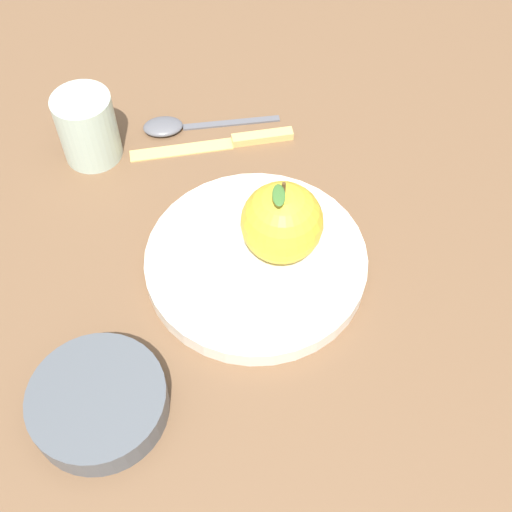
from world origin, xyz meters
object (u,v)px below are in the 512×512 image
(side_bowl, at_px, (98,401))
(knife, at_px, (227,142))
(apple, at_px, (282,223))
(cup, at_px, (87,125))
(dinner_plate, at_px, (256,261))
(spoon, at_px, (178,126))

(side_bowl, bearing_deg, knife, -171.79)
(apple, distance_m, cup, 0.27)
(dinner_plate, xyz_separation_m, knife, (-0.15, -0.11, -0.01))
(cup, bearing_deg, apple, 80.39)
(knife, bearing_deg, side_bowl, 8.21)
(apple, bearing_deg, knife, -134.91)
(dinner_plate, distance_m, apple, 0.06)
(knife, bearing_deg, dinner_plate, 36.57)
(apple, relative_size, knife, 0.59)
(side_bowl, relative_size, cup, 1.48)
(dinner_plate, relative_size, knife, 1.36)
(side_bowl, relative_size, knife, 0.73)
(side_bowl, relative_size, spoon, 0.82)
(side_bowl, bearing_deg, spoon, -161.32)
(apple, relative_size, cup, 1.18)
(spoon, bearing_deg, cup, -40.85)
(apple, bearing_deg, dinner_plate, -42.34)
(apple, height_order, cup, apple)
(dinner_plate, distance_m, spoon, 0.23)
(side_bowl, distance_m, knife, 0.35)
(dinner_plate, xyz_separation_m, spoon, (-0.14, -0.17, -0.01))
(side_bowl, xyz_separation_m, spoon, (-0.34, -0.12, -0.01))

